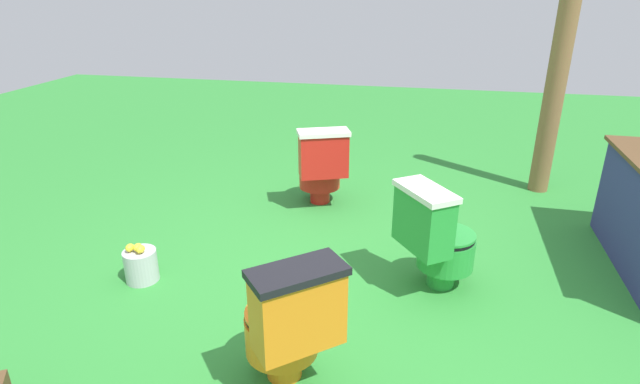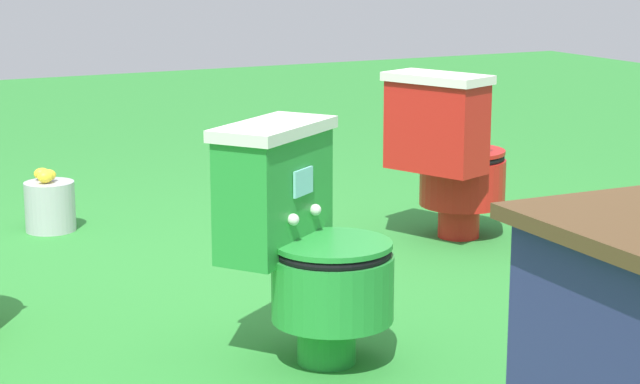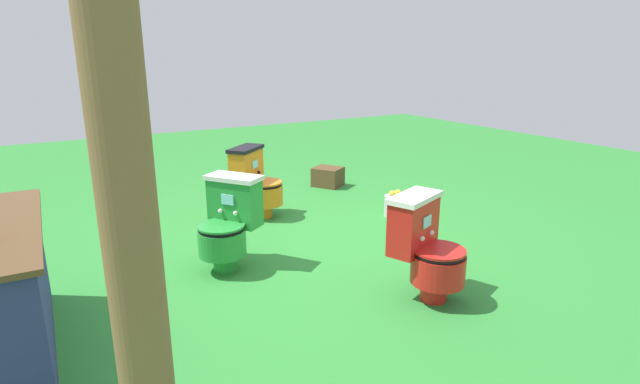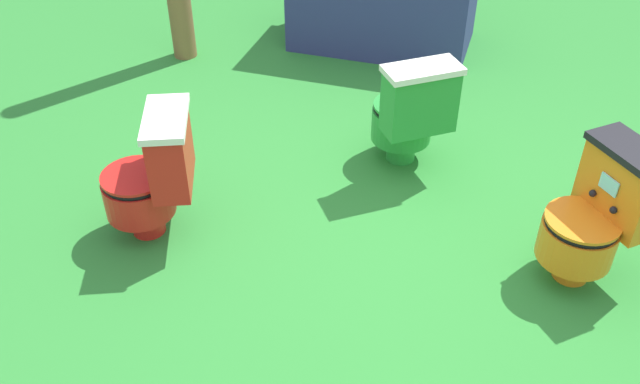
{
  "view_description": "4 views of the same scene",
  "coord_description": "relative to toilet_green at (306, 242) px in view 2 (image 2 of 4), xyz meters",
  "views": [
    {
      "loc": [
        2.91,
        0.56,
        1.88
      ],
      "look_at": [
        -0.24,
        -0.11,
        0.55
      ],
      "focal_mm": 28.56,
      "sensor_mm": 36.0,
      "label": 1
    },
    {
      "loc": [
        1.37,
        3.66,
        1.26
      ],
      "look_at": [
        -0.33,
        0.28,
        0.42
      ],
      "focal_mm": 63.72,
      "sensor_mm": 36.0,
      "label": 2
    },
    {
      "loc": [
        -3.59,
        1.9,
        1.66
      ],
      "look_at": [
        -0.22,
        -0.06,
        0.55
      ],
      "focal_mm": 27.73,
      "sensor_mm": 36.0,
      "label": 3
    },
    {
      "loc": [
        0.41,
        -2.84,
        2.48
      ],
      "look_at": [
        -0.37,
        -0.21,
        0.38
      ],
      "focal_mm": 38.59,
      "sensor_mm": 36.0,
      "label": 4
    }
  ],
  "objects": [
    {
      "name": "ground",
      "position": [
        0.08,
        -0.69,
        -0.37
      ],
      "size": [
        14.0,
        14.0,
        0.0
      ],
      "primitive_type": "plane",
      "color": "#2D8433"
    },
    {
      "name": "toilet_green",
      "position": [
        0.0,
        0.0,
        0.0
      ],
      "size": [
        0.61,
        0.63,
        0.73
      ],
      "rotation": [
        0.0,
        0.0,
        0.62
      ],
      "color": "green",
      "rests_on": "ground"
    },
    {
      "name": "toilet_red",
      "position": [
        -1.17,
        -1.0,
        0.0
      ],
      "size": [
        0.61,
        0.55,
        0.73
      ],
      "rotation": [
        0.0,
        0.0,
        1.95
      ],
      "color": "red",
      "rests_on": "ground"
    },
    {
      "name": "lemon_bucket",
      "position": [
        0.32,
        -1.93,
        -0.25
      ],
      "size": [
        0.22,
        0.22,
        0.28
      ],
      "color": "#B7B7BF",
      "rests_on": "ground"
    }
  ]
}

